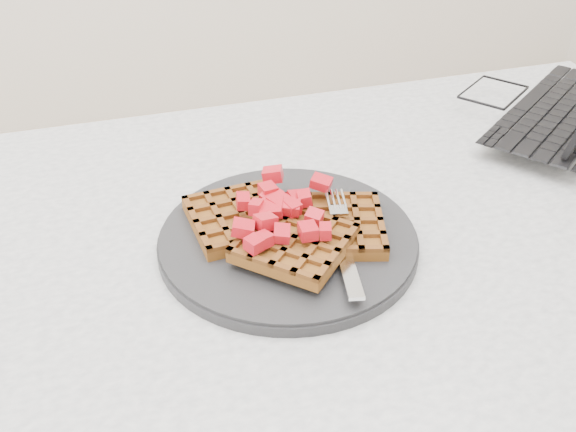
{
  "coord_description": "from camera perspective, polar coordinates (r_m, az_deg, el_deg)",
  "views": [
    {
      "loc": [
        -0.24,
        -0.54,
        1.19
      ],
      "look_at": [
        -0.07,
        0.01,
        0.79
      ],
      "focal_mm": 40.0,
      "sensor_mm": 36.0,
      "label": 1
    }
  ],
  "objects": [
    {
      "name": "fork",
      "position": [
        0.69,
        4.8,
        -2.3
      ],
      "size": [
        0.06,
        0.18,
        0.02
      ],
      "primitive_type": null,
      "rotation": [
        0.0,
        0.0,
        -0.22
      ],
      "color": "silver",
      "rests_on": "plate"
    },
    {
      "name": "plate",
      "position": [
        0.72,
        0.0,
        -2.09
      ],
      "size": [
        0.29,
        0.29,
        0.02
      ],
      "primitive_type": "cylinder",
      "color": "black",
      "rests_on": "table"
    },
    {
      "name": "strawberry_pile",
      "position": [
        0.7,
        0.0,
        0.95
      ],
      "size": [
        0.15,
        0.15,
        0.02
      ],
      "primitive_type": null,
      "color": "#A00312",
      "rests_on": "waffles"
    },
    {
      "name": "waffles",
      "position": [
        0.71,
        0.1,
        -1.01
      ],
      "size": [
        0.22,
        0.21,
        0.03
      ],
      "color": "brown",
      "rests_on": "plate"
    },
    {
      "name": "table",
      "position": [
        0.81,
        4.84,
        -8.81
      ],
      "size": [
        1.2,
        0.8,
        0.75
      ],
      "color": "silver",
      "rests_on": "ground"
    },
    {
      "name": "laptop",
      "position": [
        1.05,
        22.27,
        9.65
      ],
      "size": [
        0.42,
        0.4,
        0.24
      ],
      "rotation": [
        0.0,
        0.0,
        3.77
      ],
      "color": "black",
      "rests_on": "table"
    }
  ]
}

